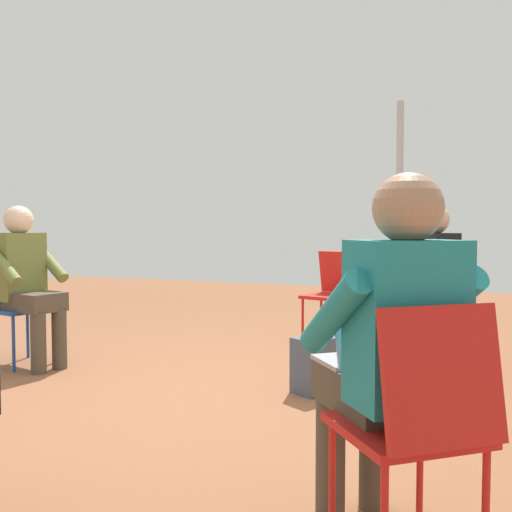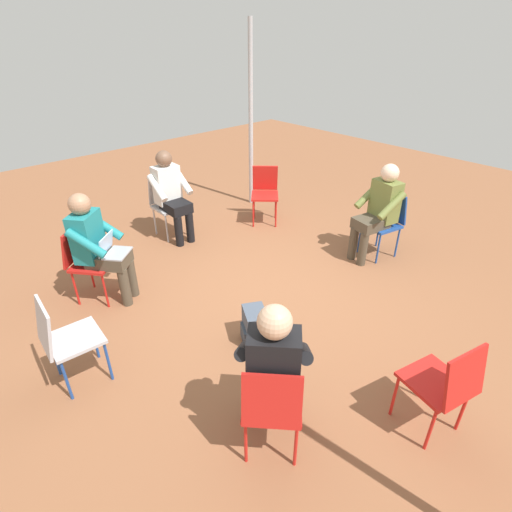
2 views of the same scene
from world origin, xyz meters
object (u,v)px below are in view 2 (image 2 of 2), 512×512
chair_west (445,383)px  person_in_black (274,363)px  chair_southeast (265,190)px  person_in_white (171,192)px  chair_east (166,202)px  person_with_laptop (97,243)px  chair_south (386,220)px  backpack_near_laptop_user (255,328)px  chair_northwest (272,404)px  person_in_olive (379,208)px  chair_northeast (86,258)px  chair_north (64,337)px

chair_west → person_in_black: person_in_black is taller
person_in_black → chair_west: bearing=5.1°
chair_southeast → person_in_white: (0.46, 1.35, 0.20)m
chair_east → person_with_laptop: bearing=35.5°
chair_south → backpack_near_laptop_user: chair_south is taller
chair_southeast → chair_northwest: 3.94m
person_in_olive → backpack_near_laptop_user: size_ratio=3.44×
person_with_laptop → person_in_black: 2.47m
person_in_white → backpack_near_laptop_user: 2.55m
person_in_white → backpack_near_laptop_user: size_ratio=3.44×
chair_southeast → chair_south: 1.87m
chair_east → person_in_olive: person_in_olive is taller
chair_southeast → person_in_olive: person_in_olive is taller
chair_east → backpack_near_laptop_user: chair_east is taller
chair_east → chair_south: size_ratio=1.00×
chair_northwest → person_in_white: bearing=115.2°
chair_west → chair_southeast: (3.58, -1.67, 0.00)m
chair_northeast → chair_northwest: (-2.71, -0.14, 0.00)m
chair_northwest → person_in_black: person_in_black is taller
person_in_white → person_in_olive: bearing=127.2°
chair_southeast → person_in_white: bearing=25.4°
person_with_laptop → person_in_black: same height
chair_west → chair_southeast: bearing=79.0°
chair_northeast → person_in_olive: (-1.61, -3.09, 0.20)m
chair_southeast → chair_north: bearing=64.5°
person_in_black → person_in_white: size_ratio=1.00×
person_in_black → backpack_near_laptop_user: bearing=101.9°
chair_northwest → person_in_black: size_ratio=0.69×
person_with_laptop → person_in_black: bearing=53.9°
person_in_white → backpack_near_laptop_user: (-2.41, 0.65, -0.54)m
chair_northeast → person_in_white: person_in_white is taller
chair_southeast → person_in_black: bearing=91.3°
chair_north → chair_northwest: bearing=30.2°
person_in_white → backpack_near_laptop_user: person_in_white is taller
chair_south → chair_northwest: bearing=121.4°
chair_east → chair_northwest: 3.76m
chair_east → person_with_laptop: (-0.93, 1.38, 0.20)m
chair_northwest → person_in_white: person_in_white is taller
chair_east → chair_south: 3.01m
chair_west → person_in_black: size_ratio=0.69×
chair_east → person_in_white: bearing=90.0°
chair_north → person_with_laptop: 1.25m
person_in_olive → backpack_near_laptop_user: person_in_olive is taller
chair_west → person_in_black: 1.23m
chair_southeast → chair_south: size_ratio=1.00×
chair_south → person_in_white: bearing=50.4°
chair_north → chair_south: (-0.54, -3.89, 0.00)m
chair_southeast → person_in_white: size_ratio=0.69×
chair_northeast → chair_northwest: size_ratio=1.00×
chair_southeast → chair_northwest: (-2.88, 2.69, 0.00)m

